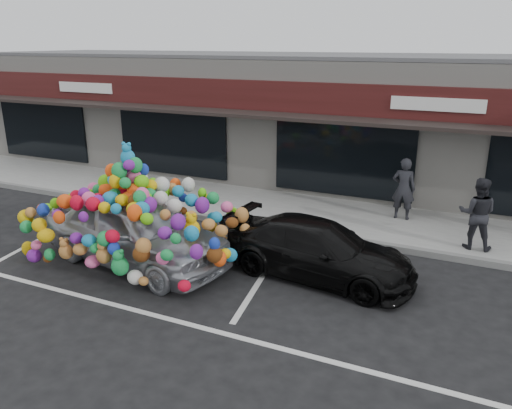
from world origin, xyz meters
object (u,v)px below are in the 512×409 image
at_px(pedestrian_a, 404,189).
at_px(pedestrian_b, 477,213).
at_px(toy_car, 135,222).
at_px(black_sedan, 318,250).

relative_size(pedestrian_a, pedestrian_b, 1.00).
bearing_deg(toy_car, pedestrian_b, -52.28).
distance_m(black_sedan, pedestrian_b, 3.96).
bearing_deg(pedestrian_a, pedestrian_b, 143.23).
bearing_deg(black_sedan, pedestrian_b, -42.09).
bearing_deg(pedestrian_a, black_sedan, 74.50).
bearing_deg(pedestrian_a, toy_car, 45.07).
height_order(toy_car, pedestrian_b, toy_car).
xyz_separation_m(black_sedan, pedestrian_a, (1.09, 3.99, 0.40)).
height_order(toy_car, pedestrian_a, toy_car).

